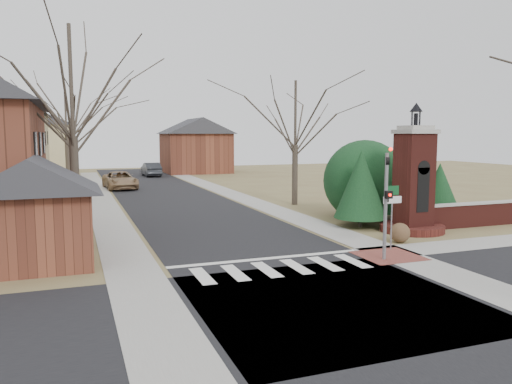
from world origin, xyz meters
name	(u,v)px	position (x,y,z in m)	size (l,w,h in m)	color
ground	(291,274)	(0.00, 0.00, 0.00)	(120.00, 120.00, 0.00)	brown
main_street	(173,199)	(0.00, 22.00, 0.01)	(8.00, 70.00, 0.01)	black
cross_street	(332,300)	(0.00, -3.00, 0.01)	(120.00, 8.00, 0.01)	black
crosswalk_zone	(282,268)	(0.00, 0.80, 0.01)	(8.00, 2.20, 0.02)	silver
stop_bar	(267,259)	(0.00, 2.30, 0.01)	(8.00, 0.35, 0.02)	silver
sidewalk_right_main	(237,196)	(5.20, 22.00, 0.01)	(2.00, 60.00, 0.02)	gray
sidewalk_left	(102,202)	(-5.20, 22.00, 0.01)	(2.00, 60.00, 0.02)	gray
curb_apron	(389,256)	(4.80, 1.00, 0.01)	(2.40, 2.40, 0.02)	brown
traffic_signal_pole	(386,195)	(4.30, 0.57, 2.59)	(0.28, 0.41, 4.50)	slate
sign_post	(392,205)	(5.59, 1.99, 1.95)	(0.90, 0.07, 2.75)	slate
brick_gate_monument	(413,189)	(9.00, 4.99, 2.17)	(3.20, 3.20, 6.47)	#521D18
brick_garden_wall	(482,214)	(13.50, 5.00, 0.66)	(7.50, 0.50, 1.30)	#521D18
garage_left	(34,206)	(-8.52, 4.49, 2.24)	(4.80, 4.80, 4.29)	brown
house_distant_left	(26,140)	(-12.01, 48.00, 4.25)	(10.80, 8.80, 8.53)	beige
house_distant_right	(195,144)	(7.99, 47.99, 3.65)	(8.80, 8.80, 7.30)	brown
evergreen_near	(361,184)	(7.20, 7.00, 2.30)	(2.80, 2.80, 4.10)	#473D33
evergreen_mid	(400,175)	(10.50, 8.20, 2.60)	(3.40, 3.40, 4.70)	#473D33
evergreen_far	(439,188)	(12.50, 7.20, 1.90)	(2.40, 2.40, 3.30)	#473D33
evergreen_mass	(364,177)	(9.00, 9.50, 2.40)	(4.80, 4.80, 4.80)	#103219
bare_tree_0	(71,73)	(-7.00, 9.00, 7.70)	(8.05, 8.05, 11.15)	#473D33
bare_tree_1	(71,89)	(-7.00, 22.00, 8.03)	(8.40, 8.40, 11.64)	#473D33
bare_tree_2	(66,112)	(-7.50, 35.00, 7.03)	(7.35, 7.35, 10.19)	#473D33
bare_tree_3	(295,108)	(7.50, 16.00, 6.69)	(7.00, 7.00, 9.70)	#473D33
pickup_truck	(120,180)	(-3.07, 30.88, 0.78)	(2.60, 5.63, 1.56)	#957551
distant_car	(151,169)	(1.60, 43.72, 0.81)	(1.71, 4.91, 1.62)	#2F3136
dry_shrub_left	(400,233)	(6.80, 3.00, 0.45)	(0.91, 0.91, 0.91)	brown
dry_shrub_right	(422,226)	(9.30, 4.60, 0.33)	(0.67, 0.67, 0.67)	brown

